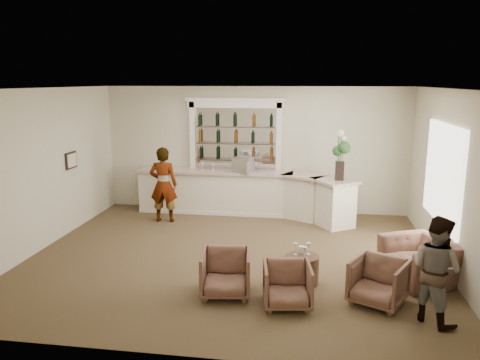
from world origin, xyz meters
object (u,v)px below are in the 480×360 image
Objects in this scene: bar_counter at (246,193)px; flower_vase at (340,152)px; espresso_machine at (243,165)px; armchair_right at (378,282)px; armchair_left at (226,273)px; armchair_far at (419,261)px; sommelier at (163,185)px; guest at (436,269)px; cocktail_table at (302,269)px; armchair_center at (287,285)px.

bar_counter is 4.88× the size of flower_vase.
armchair_right is at bearing -35.84° from espresso_machine.
armchair_left is 3.40m from armchair_far.
sommelier is 4.11× the size of espresso_machine.
guest reaches higher than armchair_right.
armchair_right is at bearing -66.53° from armchair_far.
guest is at bearing -28.02° from cocktail_table.
guest is 1.95× the size of armchair_left.
bar_counter reaches higher than cocktail_table.
armchair_center is 0.64× the size of flower_vase.
armchair_right is 4.27m from flower_vase.
bar_counter is 4.34m from cocktail_table.
bar_counter is at bearing 80.55° from espresso_machine.
guest is 2.17m from armchair_center.
espresso_machine is (-3.62, 3.56, 0.97)m from armchair_far.
sommelier is at bearing 168.65° from armchair_right.
sommelier reaches higher than armchair_far.
bar_counter is 7.01× the size of armchair_left.
armchair_left is at bearing 41.77° from guest.
sommelier is 2.29× the size of armchair_left.
bar_counter is 2.70m from flower_vase.
cocktail_table is 4.40m from espresso_machine.
espresso_machine is at bearing -5.83° from guest.
sommelier reaches higher than cocktail_table.
espresso_machine reaches higher than bar_counter.
cocktail_table is (1.54, -4.04, -0.32)m from bar_counter.
armchair_far is 3.56m from flower_vase.
bar_counter is 5.38m from armchair_right.
bar_counter is at bearing -6.73° from guest.
armchair_far reaches higher than armchair_center.
armchair_right is at bearing -84.05° from flower_vase.
armchair_far is (2.02, 0.39, 0.12)m from cocktail_table.
armchair_center is 5.12m from espresso_machine.
armchair_far is (0.82, 0.97, 0.01)m from armchair_right.
sommelier is at bearing -134.78° from espresso_machine.
sommelier is (-3.47, 3.17, 0.68)m from cocktail_table.
sommelier is 1.59× the size of flower_vase.
armchair_center is at bearing -86.88° from armchair_far.
bar_counter is 4.68m from armchair_left.
flower_vase is at bearing 175.93° from armchair_far.
flower_vase is (-1.24, 3.02, 1.43)m from armchair_far.
cocktail_table is 0.71× the size of armchair_left.
armchair_right is at bearing -6.07° from armchair_left.
bar_counter is 9.85× the size of cocktail_table.
cocktail_table is at bearing 133.04° from sommelier.
espresso_machine is (-0.38, 4.58, 0.97)m from armchair_left.
guest is at bearing -32.24° from espresso_machine.
armchair_left is 1.79× the size of espresso_machine.
armchair_center reaches higher than cocktail_table.
armchair_far is (5.49, -2.78, -0.56)m from sommelier.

